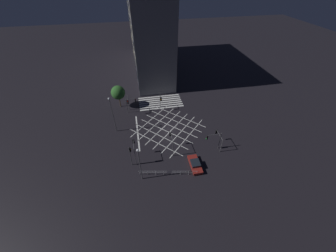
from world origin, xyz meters
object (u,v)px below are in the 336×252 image
at_px(traffic_light_nw_main, 213,138).
at_px(street_tree_near, 118,93).
at_px(traffic_light_ne_main, 130,153).
at_px(traffic_light_ne_cross, 134,148).
at_px(traffic_light_median_south, 161,99).
at_px(traffic_light_nw_cross, 218,137).
at_px(street_lamp_east, 139,161).
at_px(traffic_light_se_main, 132,102).
at_px(street_lamp_west, 112,111).
at_px(waiting_car, 195,164).
at_px(traffic_light_se_cross, 128,102).
at_px(traffic_light_median_north, 172,140).

relative_size(traffic_light_nw_main, street_tree_near, 0.71).
bearing_deg(traffic_light_ne_main, traffic_light_ne_cross, 60.82).
height_order(traffic_light_nw_main, traffic_light_median_south, traffic_light_nw_main).
bearing_deg(traffic_light_nw_cross, street_tree_near, 47.42).
bearing_deg(street_lamp_east, traffic_light_se_main, -88.48).
bearing_deg(traffic_light_ne_cross, street_tree_near, 8.78).
bearing_deg(street_lamp_east, street_lamp_west, -71.37).
relative_size(traffic_light_ne_cross, traffic_light_se_main, 1.11).
height_order(traffic_light_median_south, waiting_car, traffic_light_median_south).
bearing_deg(street_lamp_east, traffic_light_nw_cross, -162.20).
distance_m(traffic_light_ne_main, traffic_light_se_cross, 15.65).
xyz_separation_m(traffic_light_median_south, street_tree_near, (9.74, -2.97, 1.19)).
relative_size(traffic_light_ne_main, street_tree_near, 0.80).
distance_m(traffic_light_median_south, traffic_light_se_cross, 7.63).
height_order(traffic_light_se_cross, street_lamp_west, street_lamp_west).
bearing_deg(traffic_light_ne_cross, traffic_light_median_south, -25.85).
xyz_separation_m(traffic_light_median_north, traffic_light_se_cross, (7.42, -13.52, 0.29)).
distance_m(traffic_light_nw_main, traffic_light_median_south, 16.59).
distance_m(traffic_light_nw_main, street_lamp_east, 14.29).
distance_m(traffic_light_nw_cross, street_tree_near, 25.27).
distance_m(traffic_light_se_cross, street_lamp_east, 18.97).
distance_m(street_lamp_east, waiting_car, 10.32).
bearing_deg(street_tree_near, traffic_light_nw_cross, 137.42).
relative_size(street_tree_near, waiting_car, 1.39).
bearing_deg(street_tree_near, traffic_light_median_south, 163.06).
bearing_deg(street_lamp_east, traffic_light_se_cross, -86.00).
distance_m(traffic_light_ne_main, waiting_car, 11.41).
height_order(traffic_light_nw_main, street_lamp_west, street_lamp_west).
height_order(traffic_light_median_north, traffic_light_se_cross, traffic_light_se_cross).
bearing_deg(traffic_light_nw_main, street_tree_near, -46.37).
xyz_separation_m(traffic_light_median_north, street_lamp_east, (6.10, 5.34, 1.85)).
height_order(traffic_light_ne_main, street_tree_near, street_tree_near).
height_order(street_lamp_west, street_tree_near, street_lamp_west).
xyz_separation_m(traffic_light_median_south, street_lamp_east, (6.31, 18.96, 1.88)).
xyz_separation_m(traffic_light_se_cross, street_lamp_west, (3.01, 6.01, 2.17)).
relative_size(traffic_light_ne_cross, waiting_car, 1.03).
relative_size(traffic_light_se_main, street_tree_near, 0.67).
distance_m(traffic_light_nw_cross, waiting_car, 7.25).
height_order(traffic_light_median_north, street_lamp_east, street_lamp_east).
distance_m(traffic_light_median_north, traffic_light_se_cross, 15.43).
relative_size(traffic_light_ne_main, street_lamp_west, 0.54).
relative_size(traffic_light_nw_main, traffic_light_median_south, 1.05).
xyz_separation_m(traffic_light_nw_main, waiting_car, (4.17, 3.28, -2.43)).
relative_size(street_lamp_west, street_tree_near, 1.48).
xyz_separation_m(street_lamp_east, street_lamp_west, (4.33, -12.85, 0.61)).
xyz_separation_m(traffic_light_ne_cross, street_lamp_west, (3.60, -8.42, 2.21)).
height_order(traffic_light_nw_cross, traffic_light_se_cross, traffic_light_se_cross).
xyz_separation_m(traffic_light_median_north, traffic_light_nw_cross, (-9.03, 0.48, -0.45)).
relative_size(traffic_light_nw_cross, traffic_light_se_main, 0.85).
xyz_separation_m(traffic_light_median_south, traffic_light_median_north, (0.20, 13.62, 0.03)).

